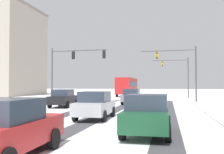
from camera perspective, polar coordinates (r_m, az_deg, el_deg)
wheel_track_left_lane at (r=20.02m, az=-7.96°, el=-7.52°), size 1.19×31.72×0.01m
wheel_track_right_lane at (r=19.27m, az=-0.49°, el=-7.75°), size 1.09×31.72×0.01m
wheel_track_center at (r=18.81m, az=12.09°, el=-7.85°), size 1.11×31.72×0.01m
traffic_signal_near_left at (r=31.28m, az=-9.00°, el=3.10°), size 6.97×0.53×6.50m
traffic_signal_near_right at (r=31.30m, az=14.67°, el=2.71°), size 6.41×0.39×6.50m
traffic_signal_far_right at (r=43.28m, az=14.24°, el=1.39°), size 5.83×0.40×6.50m
car_grey_lead at (r=28.04m, az=4.33°, el=-4.25°), size 1.88×4.13×1.62m
car_black_second at (r=24.48m, az=-10.63°, el=-4.57°), size 2.02×4.19×1.62m
car_silver_third at (r=15.51m, az=-3.71°, el=-6.15°), size 1.90×4.13×1.62m
car_dark_green_fourth at (r=10.65m, az=7.74°, el=-8.09°), size 1.84×4.10×1.62m
car_red_sixth at (r=7.66m, az=-22.32°, el=-10.40°), size 1.92×4.15×1.62m
bus_oncoming at (r=49.36m, az=3.34°, el=-1.87°), size 2.74×11.02×3.38m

